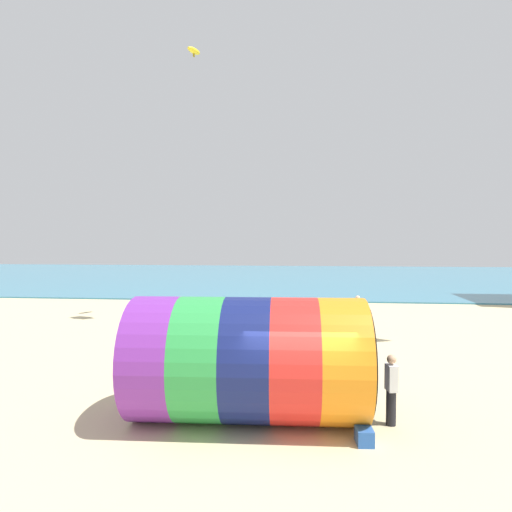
{
  "coord_description": "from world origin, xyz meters",
  "views": [
    {
      "loc": [
        0.01,
        -10.55,
        4.58
      ],
      "look_at": [
        -1.29,
        2.64,
        4.04
      ],
      "focal_mm": 32.0,
      "sensor_mm": 36.0,
      "label": 1
    }
  ],
  "objects": [
    {
      "name": "bystander_far_left",
      "position": [
        2.84,
        10.73,
        0.88
      ],
      "size": [
        0.24,
        0.37,
        1.72
      ],
      "color": "#726651",
      "rests_on": "ground"
    },
    {
      "name": "bystander_near_water",
      "position": [
        2.81,
        12.13,
        0.89
      ],
      "size": [
        0.41,
        0.32,
        1.73
      ],
      "color": "#726651",
      "rests_on": "ground"
    },
    {
      "name": "sea",
      "position": [
        0.0,
        41.76,
        0.05
      ],
      "size": [
        120.0,
        40.0,
        0.1
      ],
      "primitive_type": "cube",
      "color": "teal",
      "rests_on": "ground"
    },
    {
      "name": "bystander_mid_beach",
      "position": [
        1.81,
        10.4,
        0.9
      ],
      "size": [
        0.42,
        0.36,
        1.75
      ],
      "color": "#383D56",
      "rests_on": "ground"
    },
    {
      "name": "kite_handler",
      "position": [
        2.22,
        0.68,
        0.89
      ],
      "size": [
        0.28,
        0.39,
        1.74
      ],
      "color": "black",
      "rests_on": "ground"
    },
    {
      "name": "giant_inflatable_tube",
      "position": [
        -1.26,
        0.64,
        1.55
      ],
      "size": [
        5.89,
        3.29,
        3.09
      ],
      "color": "purple",
      "rests_on": "ground"
    },
    {
      "name": "cooler_box",
      "position": [
        1.43,
        -0.43,
        0.18
      ],
      "size": [
        0.39,
        0.54,
        0.36
      ],
      "primitive_type": "cube",
      "rotation": [
        0.0,
        0.0,
        1.63
      ],
      "color": "#2659B2",
      "rests_on": "ground"
    },
    {
      "name": "kite_yellow_parafoil",
      "position": [
        -5.82,
        14.16,
        14.73
      ],
      "size": [
        0.77,
        1.05,
        0.51
      ],
      "color": "yellow"
    },
    {
      "name": "ground_plane",
      "position": [
        0.0,
        0.0,
        0.0
      ],
      "size": [
        120.0,
        120.0,
        0.0
      ],
      "primitive_type": "plane",
      "color": "#CCBA8C"
    }
  ]
}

